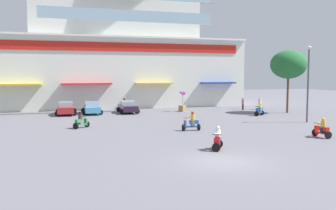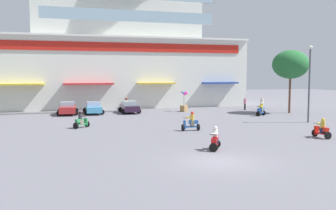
{
  "view_description": "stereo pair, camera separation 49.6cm",
  "coord_description": "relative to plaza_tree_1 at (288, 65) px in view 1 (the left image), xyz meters",
  "views": [
    {
      "loc": [
        -8.37,
        -17.29,
        4.6
      ],
      "look_at": [
        1.09,
        13.37,
        1.86
      ],
      "focal_mm": 39.53,
      "sensor_mm": 36.0,
      "label": 1
    },
    {
      "loc": [
        -7.9,
        -17.43,
        4.6
      ],
      "look_at": [
        1.09,
        13.37,
        1.86
      ],
      "focal_mm": 39.53,
      "sensor_mm": 36.0,
      "label": 2
    }
  ],
  "objects": [
    {
      "name": "ground_plane",
      "position": [
        -17.69,
        -6.75,
        -5.63
      ],
      "size": [
        128.0,
        128.0,
        0.0
      ],
      "primitive_type": "plane",
      "color": "slate"
    },
    {
      "name": "colonial_building",
      "position": [
        -17.69,
        17.14,
        2.48
      ],
      "size": [
        35.19,
        18.86,
        18.65
      ],
      "color": "silver",
      "rests_on": "ground"
    },
    {
      "name": "plaza_tree_1",
      "position": [
        0.0,
        0.0,
        0.0
      ],
      "size": [
        4.15,
        4.15,
        7.29
      ],
      "color": "brown",
      "rests_on": "ground"
    },
    {
      "name": "parked_car_0",
      "position": [
        -24.86,
        5.55,
        -4.89
      ],
      "size": [
        2.46,
        4.3,
        1.44
      ],
      "color": "#AA2426",
      "rests_on": "ground"
    },
    {
      "name": "parked_car_1",
      "position": [
        -22.03,
        5.48,
        -4.92
      ],
      "size": [
        2.31,
        4.08,
        1.38
      ],
      "color": "#4497C2",
      "rests_on": "ground"
    },
    {
      "name": "parked_car_2",
      "position": [
        -17.9,
        5.34,
        -4.91
      ],
      "size": [
        2.34,
        4.04,
        1.42
      ],
      "color": "#2D1A30",
      "rests_on": "ground"
    },
    {
      "name": "scooter_rider_0",
      "position": [
        -16.7,
        -16.86,
        -5.03
      ],
      "size": [
        1.14,
        1.39,
        1.44
      ],
      "color": "black",
      "rests_on": "ground"
    },
    {
      "name": "scooter_rider_1",
      "position": [
        -4.64,
        -1.57,
        -5.0
      ],
      "size": [
        1.45,
        1.2,
        1.5
      ],
      "color": "black",
      "rests_on": "ground"
    },
    {
      "name": "scooter_rider_2",
      "position": [
        -23.96,
        -5.35,
        -5.04
      ],
      "size": [
        1.44,
        1.38,
        1.43
      ],
      "color": "black",
      "rests_on": "ground"
    },
    {
      "name": "scooter_rider_3",
      "position": [
        -15.54,
        -9.36,
        -4.99
      ],
      "size": [
        1.46,
        0.61,
        1.56
      ],
      "color": "black",
      "rests_on": "ground"
    },
    {
      "name": "scooter_rider_4",
      "position": [
        -7.68,
        -15.13,
        -5.04
      ],
      "size": [
        0.55,
        1.48,
        1.44
      ],
      "color": "black",
      "rests_on": "ground"
    },
    {
      "name": "pedestrian_0",
      "position": [
        -3.27,
        4.64,
        -4.73
      ],
      "size": [
        0.43,
        0.43,
        1.59
      ],
      "color": "black",
      "rests_on": "ground"
    },
    {
      "name": "pedestrian_1",
      "position": [
        -17.68,
        8.48,
        -4.64
      ],
      "size": [
        0.36,
        0.36,
        1.71
      ],
      "color": "#6B664F",
      "rests_on": "ground"
    },
    {
      "name": "pedestrian_2",
      "position": [
        -1.06,
        4.32,
        -4.76
      ],
      "size": [
        0.55,
        0.55,
        1.54
      ],
      "color": "#796251",
      "rests_on": "ground"
    },
    {
      "name": "streetlamp_near",
      "position": [
        -3.28,
        -7.77,
        -1.47
      ],
      "size": [
        0.4,
        0.4,
        7.16
      ],
      "color": "#474C51",
      "rests_on": "ground"
    },
    {
      "name": "balloon_vendor_cart",
      "position": [
        -11.2,
        5.14,
        -4.58
      ],
      "size": [
        1.06,
        1.06,
        2.5
      ],
      "color": "#9A7846",
      "rests_on": "ground"
    }
  ]
}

